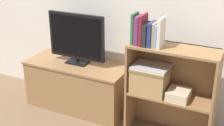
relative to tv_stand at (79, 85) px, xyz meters
name	(u,v)px	position (x,y,z in m)	size (l,w,h in m)	color
ground_plane	(105,126)	(0.43, -0.23, -0.25)	(16.00, 16.00, 0.00)	brown
tv_stand	(79,85)	(0.00, 0.00, 0.00)	(1.06, 0.47, 0.49)	olive
tv	(76,38)	(0.00, 0.00, 0.52)	(0.61, 0.14, 0.51)	black
bookshelf_lower_tier	(171,107)	(1.00, -0.03, 0.01)	(0.76, 0.29, 0.41)	olive
bookshelf_upper_tier	(175,64)	(1.00, -0.03, 0.44)	(0.76, 0.29, 0.44)	olive
book_forest	(135,28)	(0.66, -0.12, 0.73)	(0.02, 0.13, 0.26)	#286638
book_plum	(139,30)	(0.69, -0.12, 0.72)	(0.04, 0.14, 0.24)	#6B2D66
book_maroon	(143,30)	(0.73, -0.12, 0.73)	(0.02, 0.16, 0.26)	maroon
book_charcoal	(147,34)	(0.77, -0.12, 0.69)	(0.04, 0.16, 0.19)	#232328
book_navy	(152,34)	(0.81, -0.12, 0.70)	(0.03, 0.14, 0.20)	navy
book_tan	(155,35)	(0.84, -0.12, 0.70)	(0.02, 0.13, 0.20)	tan
book_skyblue	(158,36)	(0.86, -0.12, 0.69)	(0.02, 0.13, 0.19)	#709ECC
book_ivory	(161,33)	(0.89, -0.12, 0.72)	(0.03, 0.15, 0.24)	silver
storage_basket_left	(150,78)	(0.81, -0.10, 0.29)	(0.31, 0.26, 0.23)	tan
laptop	(151,67)	(0.81, -0.10, 0.40)	(0.31, 0.23, 0.02)	#BCBCC1
magazine_stack	(179,94)	(1.07, -0.11, 0.20)	(0.18, 0.21, 0.08)	beige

